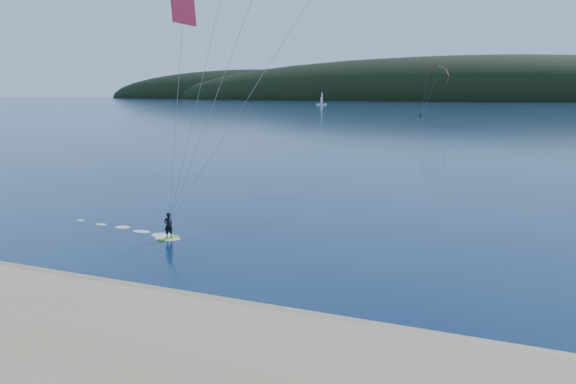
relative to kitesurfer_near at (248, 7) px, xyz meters
The scene contains 6 objects.
ground 16.97m from the kitesurfer_near, 104.44° to the right, with size 1800.00×1800.00×0.00m, color #08183D.
wet_sand 15.27m from the kitesurfer_near, 119.79° to the right, with size 220.00×2.50×0.10m.
headland 737.25m from the kitesurfer_near, 90.11° to the left, with size 1200.00×310.00×140.00m.
kitesurfer_near is the anchor object (origin of this frame).
kitesurfer_far 191.20m from the kitesurfer_near, 94.88° to the left, with size 11.83×6.61×19.42m.
sailboat 414.25m from the kitesurfer_near, 108.57° to the left, with size 7.66×4.98×11.00m.
Camera 1 is at (15.06, -17.76, 10.50)m, focal length 34.29 mm.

